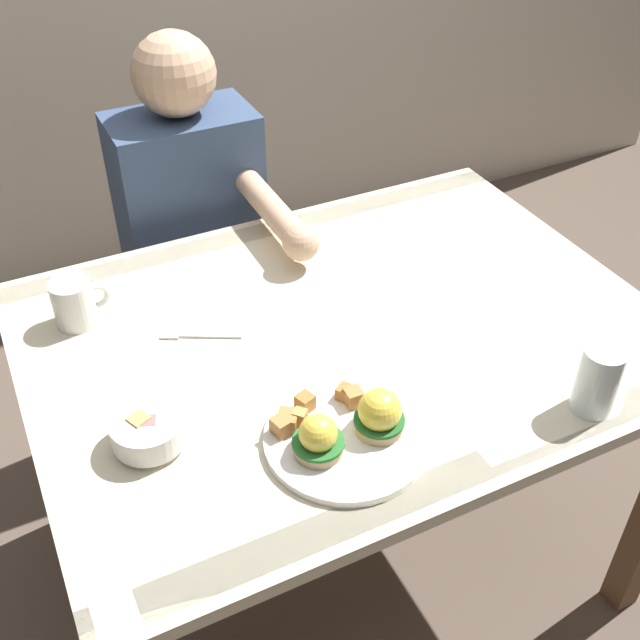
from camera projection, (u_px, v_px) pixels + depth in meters
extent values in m
plane|color=brown|center=(339.00, 555.00, 1.94)|extent=(6.00, 6.00, 0.00)
cube|color=beige|center=(345.00, 334.00, 1.49)|extent=(1.20, 0.90, 0.03)
cube|color=#4C6BB7|center=(463.00, 474.00, 1.20)|extent=(1.20, 0.06, 0.00)
cube|color=#4C6BB7|center=(264.00, 231.00, 1.76)|extent=(1.20, 0.06, 0.00)
cube|color=brown|center=(57.00, 423.00, 1.81)|extent=(0.06, 0.06, 0.71)
cube|color=brown|center=(448.00, 300.00, 2.19)|extent=(0.06, 0.06, 0.71)
cylinder|color=white|center=(346.00, 439.00, 1.25)|extent=(0.27, 0.27, 0.01)
cylinder|color=tan|center=(318.00, 447.00, 1.21)|extent=(0.08, 0.08, 0.02)
cylinder|color=#286B2D|center=(318.00, 442.00, 1.20)|extent=(0.08, 0.08, 0.01)
sphere|color=yellow|center=(318.00, 433.00, 1.19)|extent=(0.06, 0.06, 0.06)
cylinder|color=tan|center=(379.00, 425.00, 1.25)|extent=(0.08, 0.08, 0.02)
cylinder|color=#236028|center=(379.00, 420.00, 1.24)|extent=(0.08, 0.08, 0.01)
sphere|color=yellow|center=(380.00, 410.00, 1.23)|extent=(0.07, 0.07, 0.07)
cube|color=#B77A42|center=(288.00, 419.00, 1.25)|extent=(0.04, 0.04, 0.03)
cube|color=tan|center=(300.00, 418.00, 1.25)|extent=(0.03, 0.03, 0.03)
cube|color=#B77A42|center=(354.00, 397.00, 1.29)|extent=(0.03, 0.03, 0.03)
cube|color=#AD7038|center=(305.00, 402.00, 1.28)|extent=(0.03, 0.03, 0.03)
cube|color=#B77A42|center=(282.00, 426.00, 1.24)|extent=(0.04, 0.04, 0.03)
cube|color=#AD7038|center=(289.00, 422.00, 1.25)|extent=(0.04, 0.04, 0.03)
cube|color=#AD7038|center=(346.00, 393.00, 1.30)|extent=(0.04, 0.04, 0.02)
cylinder|color=white|center=(150.00, 442.00, 1.24)|extent=(0.10, 0.10, 0.01)
cylinder|color=white|center=(148.00, 430.00, 1.23)|extent=(0.12, 0.12, 0.04)
cube|color=#F4A85B|center=(140.00, 424.00, 1.22)|extent=(0.04, 0.04, 0.03)
cube|color=#EA6B70|center=(157.00, 424.00, 1.24)|extent=(0.03, 0.03, 0.02)
cube|color=#EA6B70|center=(149.00, 426.00, 1.22)|extent=(0.03, 0.03, 0.03)
cube|color=#F4DB66|center=(140.00, 427.00, 1.22)|extent=(0.03, 0.03, 0.02)
cube|color=#F4DB66|center=(149.00, 431.00, 1.23)|extent=(0.04, 0.04, 0.02)
cube|color=#B7E093|center=(151.00, 435.00, 1.22)|extent=(0.04, 0.04, 0.03)
cube|color=#F4DB66|center=(166.00, 426.00, 1.23)|extent=(0.03, 0.03, 0.03)
cylinder|color=white|center=(74.00, 303.00, 1.47)|extent=(0.08, 0.08, 0.09)
cylinder|color=black|center=(69.00, 285.00, 1.44)|extent=(0.07, 0.07, 0.01)
torus|color=white|center=(96.00, 296.00, 1.48)|extent=(0.06, 0.02, 0.06)
cube|color=silver|center=(211.00, 335.00, 1.46)|extent=(0.11, 0.07, 0.00)
cube|color=silver|center=(170.00, 335.00, 1.46)|extent=(0.04, 0.04, 0.00)
cylinder|color=silver|center=(598.00, 380.00, 1.27)|extent=(0.07, 0.07, 0.13)
cylinder|color=silver|center=(595.00, 387.00, 1.28)|extent=(0.06, 0.06, 0.09)
cylinder|color=#33333D|center=(189.00, 385.00, 2.11)|extent=(0.11, 0.11, 0.45)
cylinder|color=#33333D|center=(250.00, 365.00, 2.17)|extent=(0.11, 0.11, 0.45)
cube|color=#384C70|center=(190.00, 210.00, 1.91)|extent=(0.34, 0.20, 0.50)
sphere|color=#DBAD89|center=(174.00, 74.00, 1.70)|extent=(0.19, 0.19, 0.19)
cylinder|color=#DBAD89|center=(273.00, 210.00, 1.72)|extent=(0.06, 0.30, 0.06)
sphere|color=#DBAD89|center=(301.00, 243.00, 1.61)|extent=(0.08, 0.08, 0.08)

